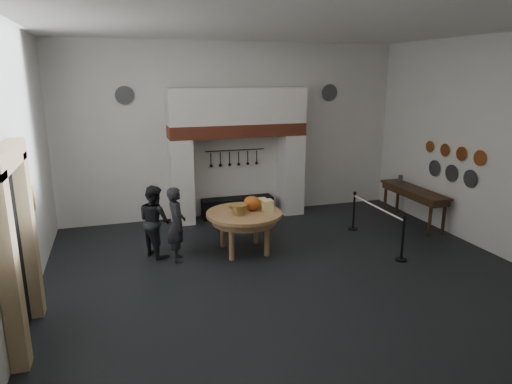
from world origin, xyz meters
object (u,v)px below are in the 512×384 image
object	(u,v)px
visitor_far	(155,221)
side_table	(414,190)
visitor_near	(177,224)
barrier_post_far	(354,212)
work_table	(244,214)
iron_range	(238,207)
barrier_post_near	(403,240)

from	to	relation	value
visitor_far	side_table	xyz separation A→B (m)	(6.44, 0.22, 0.12)
visitor_near	side_table	distance (m)	6.07
side_table	barrier_post_far	bearing A→B (deg)	-179.60
visitor_near	barrier_post_far	size ratio (longest dim) A/B	1.71
visitor_far	work_table	bearing A→B (deg)	-130.35
iron_range	barrier_post_far	distance (m)	3.08
work_table	barrier_post_near	size ratio (longest dim) A/B	1.79
side_table	barrier_post_near	size ratio (longest dim) A/B	2.44
barrier_post_near	visitor_far	bearing A→B (deg)	159.34
iron_range	barrier_post_far	xyz separation A→B (m)	(2.42, -1.90, 0.20)
side_table	work_table	bearing A→B (deg)	-172.98
work_table	visitor_far	world-z (taller)	visitor_far
visitor_far	barrier_post_far	world-z (taller)	visitor_far
iron_range	work_table	size ratio (longest dim) A/B	1.18
iron_range	barrier_post_near	bearing A→B (deg)	-58.18
iron_range	visitor_near	distance (m)	3.21
iron_range	visitor_near	xyz separation A→B (m)	(-1.94, -2.50, 0.52)
visitor_near	barrier_post_near	size ratio (longest dim) A/B	1.71
visitor_far	barrier_post_near	size ratio (longest dim) A/B	1.68
work_table	barrier_post_far	xyz separation A→B (m)	(2.93, 0.56, -0.39)
barrier_post_near	iron_range	bearing A→B (deg)	121.82
iron_range	barrier_post_far	bearing A→B (deg)	-38.11
work_table	visitor_near	size ratio (longest dim) A/B	1.05
barrier_post_near	visitor_near	bearing A→B (deg)	162.27
iron_range	visitor_far	world-z (taller)	visitor_far
barrier_post_near	barrier_post_far	size ratio (longest dim) A/B	1.00
visitor_near	visitor_far	xyz separation A→B (m)	(-0.40, 0.40, -0.01)
visitor_near	barrier_post_far	distance (m)	4.41
iron_range	side_table	xyz separation A→B (m)	(4.10, -1.88, 0.62)
visitor_near	barrier_post_near	xyz separation A→B (m)	(4.36, -1.39, -0.32)
visitor_far	side_table	bearing A→B (deg)	-117.59
visitor_far	barrier_post_near	world-z (taller)	visitor_far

